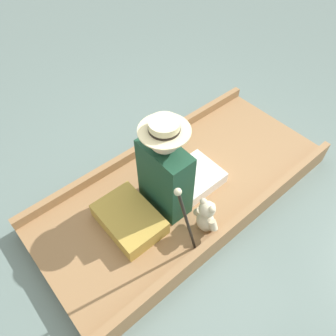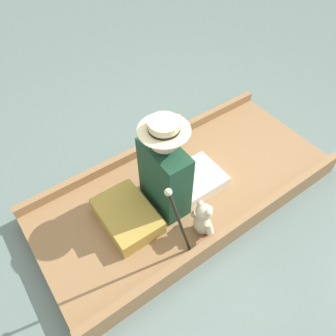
% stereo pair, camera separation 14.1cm
% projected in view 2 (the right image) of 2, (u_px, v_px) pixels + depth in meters
% --- Properties ---
extents(ground_plane, '(16.00, 16.00, 0.00)m').
position_uv_depth(ground_plane, '(185.00, 196.00, 2.96)').
color(ground_plane, slate).
extents(punt_boat, '(1.18, 2.63, 0.24)m').
position_uv_depth(punt_boat, '(186.00, 191.00, 2.90)').
color(punt_boat, '#997047').
rests_on(punt_boat, ground_plane).
extents(seat_cushion, '(0.54, 0.38, 0.14)m').
position_uv_depth(seat_cushion, '(127.00, 216.00, 2.57)').
color(seat_cushion, '#B7933D').
rests_on(seat_cushion, punt_boat).
extents(seated_person, '(0.43, 0.73, 0.89)m').
position_uv_depth(seated_person, '(172.00, 172.00, 2.51)').
color(seated_person, white).
rests_on(seated_person, punt_boat).
extents(teddy_bear, '(0.24, 0.14, 0.35)m').
position_uv_depth(teddy_bear, '(203.00, 220.00, 2.44)').
color(teddy_bear, beige).
rests_on(teddy_bear, punt_boat).
extents(wine_glass, '(0.08, 0.08, 0.20)m').
position_uv_depth(wine_glass, '(168.00, 149.00, 2.99)').
color(wine_glass, silver).
rests_on(wine_glass, punt_boat).
extents(walking_cane, '(0.04, 0.23, 0.91)m').
position_uv_depth(walking_cane, '(179.00, 220.00, 2.02)').
color(walking_cane, black).
rests_on(walking_cane, punt_boat).
extents(champagne_bottle, '(0.08, 0.08, 0.33)m').
position_uv_depth(champagne_bottle, '(179.00, 129.00, 3.10)').
color(champagne_bottle, '#1E4723').
rests_on(champagne_bottle, punt_boat).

